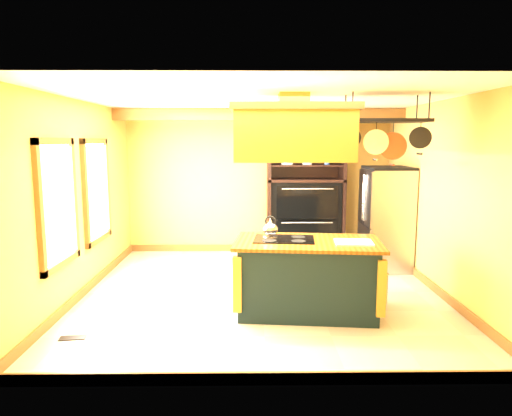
{
  "coord_description": "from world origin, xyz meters",
  "views": [
    {
      "loc": [
        -0.15,
        -6.26,
        2.15
      ],
      "look_at": [
        -0.07,
        0.3,
        1.18
      ],
      "focal_mm": 32.0,
      "sensor_mm": 36.0,
      "label": 1
    }
  ],
  "objects_px": {
    "kitchen_island": "(307,276)",
    "range_hood": "(293,132)",
    "pot_rack": "(385,129)",
    "refrigerator": "(386,221)",
    "hutch": "(305,205)"
  },
  "relations": [
    {
      "from": "kitchen_island",
      "to": "range_hood",
      "type": "height_order",
      "value": "range_hood"
    },
    {
      "from": "pot_rack",
      "to": "refrigerator",
      "type": "bearing_deg",
      "value": 71.93
    },
    {
      "from": "pot_rack",
      "to": "hutch",
      "type": "distance_m",
      "value": 3.32
    },
    {
      "from": "kitchen_island",
      "to": "refrigerator",
      "type": "distance_m",
      "value": 2.56
    },
    {
      "from": "pot_rack",
      "to": "hutch",
      "type": "bearing_deg",
      "value": 101.24
    },
    {
      "from": "kitchen_island",
      "to": "range_hood",
      "type": "relative_size",
      "value": 1.27
    },
    {
      "from": "kitchen_island",
      "to": "hutch",
      "type": "distance_m",
      "value": 3.04
    },
    {
      "from": "hutch",
      "to": "refrigerator",
      "type": "bearing_deg",
      "value": -38.02
    },
    {
      "from": "pot_rack",
      "to": "kitchen_island",
      "type": "bearing_deg",
      "value": -179.89
    },
    {
      "from": "range_hood",
      "to": "hutch",
      "type": "height_order",
      "value": "range_hood"
    },
    {
      "from": "refrigerator",
      "to": "pot_rack",
      "type": "bearing_deg",
      "value": -108.07
    },
    {
      "from": "kitchen_island",
      "to": "pot_rack",
      "type": "xyz_separation_m",
      "value": [
        0.91,
        0.0,
        1.82
      ]
    },
    {
      "from": "hutch",
      "to": "range_hood",
      "type": "bearing_deg",
      "value": -99.74
    },
    {
      "from": "kitchen_island",
      "to": "hutch",
      "type": "bearing_deg",
      "value": 89.67
    },
    {
      "from": "refrigerator",
      "to": "hutch",
      "type": "height_order",
      "value": "hutch"
    }
  ]
}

